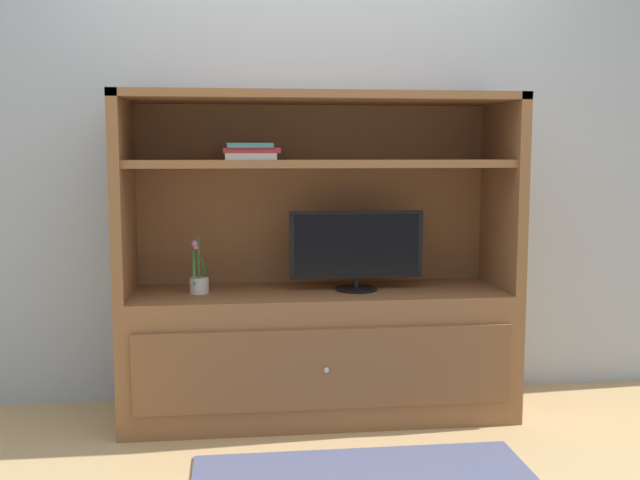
{
  "coord_description": "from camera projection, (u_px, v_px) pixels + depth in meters",
  "views": [
    {
      "loc": [
        -0.41,
        -3.08,
        1.27
      ],
      "look_at": [
        0.0,
        0.35,
        0.86
      ],
      "focal_mm": 41.76,
      "sensor_mm": 36.0,
      "label": 1
    }
  ],
  "objects": [
    {
      "name": "magazine_stack",
      "position": [
        250.0,
        152.0,
        3.45
      ],
      "size": [
        0.26,
        0.32,
        0.07
      ],
      "color": "silver",
      "rests_on": "media_console"
    },
    {
      "name": "tv_monitor",
      "position": [
        357.0,
        248.0,
        3.54
      ],
      "size": [
        0.64,
        0.2,
        0.38
      ],
      "color": "black",
      "rests_on": "media_console"
    },
    {
      "name": "potted_plant",
      "position": [
        199.0,
        282.0,
        3.49
      ],
      "size": [
        0.09,
        0.11,
        0.27
      ],
      "color": "beige",
      "rests_on": "media_console"
    },
    {
      "name": "media_console",
      "position": [
        319.0,
        316.0,
        3.58
      ],
      "size": [
        1.85,
        0.58,
        1.54
      ],
      "color": "brown",
      "rests_on": "ground_plane"
    },
    {
      "name": "ground_plane",
      "position": [
        329.0,
        445.0,
        3.24
      ],
      "size": [
        8.0,
        8.0,
        0.0
      ],
      "primitive_type": "plane",
      "color": "tan"
    },
    {
      "name": "painted_rear_wall",
      "position": [
        311.0,
        126.0,
        3.81
      ],
      "size": [
        6.0,
        0.1,
        2.8
      ],
      "primitive_type": "cube",
      "color": "#9EA8B2",
      "rests_on": "ground_plane"
    }
  ]
}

